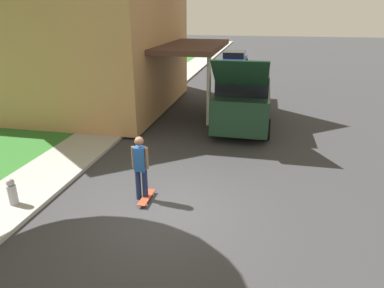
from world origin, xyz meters
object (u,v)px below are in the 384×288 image
at_px(skateboard, 146,197).
at_px(fire_hydrant, 12,192).
at_px(skateboarder, 141,166).
at_px(car_down_street, 234,60).
at_px(suv_parked, 244,96).

height_order(skateboard, fire_hydrant, fire_hydrant).
xyz_separation_m(skateboarder, fire_hydrant, (-2.77, -0.98, -0.47)).
relative_size(car_down_street, skateboard, 5.56).
relative_size(skateboard, fire_hydrant, 1.23).
xyz_separation_m(car_down_street, skateboarder, (-0.31, -20.68, 0.23)).
height_order(skateboarder, fire_hydrant, skateboarder).
xyz_separation_m(skateboard, fire_hydrant, (-2.89, -0.94, 0.33)).
bearing_deg(skateboarder, suv_parked, 72.83).
distance_m(suv_parked, fire_hydrant, 8.77).
relative_size(skateboarder, skateboard, 2.02).
bearing_deg(fire_hydrant, skateboarder, 19.57).
height_order(skateboarder, skateboard, skateboarder).
bearing_deg(car_down_street, suv_parked, -83.39).
height_order(suv_parked, skateboarder, suv_parked).
distance_m(car_down_street, skateboarder, 20.68).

